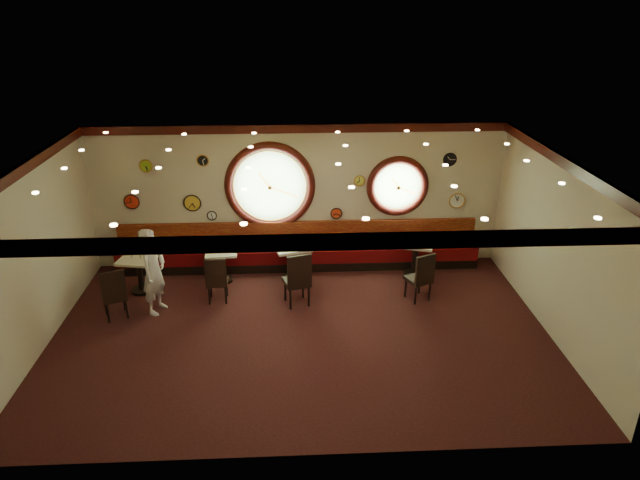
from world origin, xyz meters
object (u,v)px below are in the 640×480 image
at_px(table_d, 415,254).
at_px(condiment_d_salt, 411,238).
at_px(condiment_a_salt, 131,256).
at_px(condiment_d_bottle, 421,236).
at_px(chair_c, 298,276).
at_px(condiment_a_bottle, 143,251).
at_px(condiment_d_pepper, 418,241).
at_px(table_a, 140,270).
at_px(chair_b, 216,277).
at_px(condiment_b_bottle, 227,246).
at_px(condiment_b_salt, 217,247).
at_px(condiment_c_bottle, 296,239).
at_px(chair_d, 422,274).
at_px(condiment_c_pepper, 291,243).
at_px(condiment_c_salt, 289,243).
at_px(waiter, 154,271).
at_px(chair_a, 114,291).
at_px(table_b, 222,262).
at_px(table_c, 292,258).
at_px(condiment_b_pepper, 219,249).
at_px(condiment_a_pepper, 140,256).

bearing_deg(table_d, condiment_d_salt, 143.12).
height_order(condiment_a_salt, condiment_d_bottle, condiment_d_bottle).
height_order(chair_c, condiment_a_bottle, chair_c).
bearing_deg(condiment_d_pepper, table_a, -176.20).
xyz_separation_m(table_a, condiment_d_bottle, (5.92, 0.56, 0.39)).
xyz_separation_m(condiment_a_salt, condiment_d_pepper, (5.95, 0.39, 0.02)).
relative_size(chair_b, condiment_b_bottle, 3.70).
bearing_deg(condiment_b_salt, table_a, -163.11).
bearing_deg(chair_b, chair_c, -9.49).
bearing_deg(condiment_c_bottle, chair_d, -26.02).
height_order(table_a, condiment_c_pepper, condiment_c_pepper).
distance_m(condiment_b_bottle, condiment_c_bottle, 1.46).
height_order(table_d, condiment_c_salt, condiment_c_salt).
relative_size(table_a, waiter, 0.48).
bearing_deg(condiment_d_salt, condiment_c_bottle, 179.94).
bearing_deg(chair_a, chair_b, -7.65).
distance_m(condiment_b_salt, condiment_b_bottle, 0.23).
xyz_separation_m(condiment_b_salt, condiment_d_pepper, (4.29, -0.08, 0.08)).
bearing_deg(condiment_c_salt, table_a, -172.94).
distance_m(table_b, chair_b, 0.93).
bearing_deg(condiment_d_bottle, chair_c, -153.88).
bearing_deg(table_c, condiment_d_pepper, -0.07).
distance_m(table_d, condiment_c_bottle, 2.60).
relative_size(table_c, condiment_c_salt, 8.54).
distance_m(chair_d, condiment_b_pepper, 4.22).
relative_size(table_a, condiment_d_bottle, 5.67).
relative_size(chair_c, condiment_d_salt, 6.67).
relative_size(condiment_c_salt, condiment_a_pepper, 1.12).
height_order(chair_c, condiment_b_salt, chair_c).
relative_size(condiment_a_salt, condiment_c_bottle, 0.64).
xyz_separation_m(chair_a, waiter, (0.71, 0.26, 0.27)).
height_order(condiment_c_pepper, condiment_b_bottle, condiment_c_pepper).
bearing_deg(condiment_d_bottle, waiter, -165.76).
xyz_separation_m(condiment_a_salt, condiment_a_bottle, (0.20, 0.14, 0.03)).
height_order(chair_c, condiment_d_pepper, chair_c).
relative_size(chair_a, condiment_d_bottle, 4.45).
bearing_deg(condiment_b_bottle, condiment_d_bottle, 1.68).
bearing_deg(chair_d, table_b, 141.32).
relative_size(chair_a, condiment_b_salt, 7.39).
height_order(condiment_b_pepper, condiment_d_pepper, condiment_d_pepper).
xyz_separation_m(table_c, chair_b, (-1.48, -0.93, 0.06)).
xyz_separation_m(condiment_c_salt, condiment_b_bottle, (-1.31, 0.06, -0.06)).
xyz_separation_m(condiment_c_pepper, waiter, (-2.60, -1.19, 0.01)).
height_order(condiment_d_salt, condiment_d_pepper, condiment_d_salt).
xyz_separation_m(chair_b, condiment_c_bottle, (1.59, 1.06, 0.32)).
relative_size(chair_d, condiment_a_pepper, 6.82).
height_order(condiment_b_pepper, condiment_b_bottle, condiment_b_bottle).
relative_size(condiment_a_salt, condiment_b_salt, 1.15).
bearing_deg(condiment_b_salt, condiment_c_pepper, -3.24).
xyz_separation_m(condiment_a_salt, condiment_d_salt, (5.83, 0.53, 0.03)).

